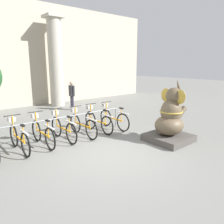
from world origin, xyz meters
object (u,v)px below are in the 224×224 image
object	(u,v)px
bicycle_5	(82,125)
bicycle_6	(98,121)
bicycle_7	(113,118)
bicycle_4	(63,128)
bicycle_3	(42,132)
elephant_statue	(170,120)
person_pedestrian	(72,93)
bicycle_2	(19,138)

from	to	relation	value
bicycle_5	bicycle_6	world-z (taller)	same
bicycle_7	bicycle_4	bearing A→B (deg)	178.41
bicycle_3	bicycle_4	world-z (taller)	same
bicycle_7	elephant_statue	xyz separation A→B (m)	(0.51, -2.27, 0.28)
bicycle_3	bicycle_5	world-z (taller)	same
bicycle_6	bicycle_7	size ratio (longest dim) A/B	1.00
person_pedestrian	bicycle_4	bearing A→B (deg)	-123.53
bicycle_2	bicycle_6	size ratio (longest dim) A/B	1.00
bicycle_5	elephant_statue	bearing A→B (deg)	-49.43
elephant_statue	person_pedestrian	bearing A→B (deg)	89.70
bicycle_4	bicycle_6	size ratio (longest dim) A/B	1.00
bicycle_3	elephant_statue	bearing A→B (deg)	-34.36
bicycle_7	person_pedestrian	distance (m)	4.20
bicycle_5	bicycle_7	size ratio (longest dim) A/B	1.00
bicycle_3	bicycle_4	bearing A→B (deg)	1.49
bicycle_2	elephant_statue	distance (m)	4.71
bicycle_7	elephant_statue	distance (m)	2.35
bicycle_4	elephant_statue	bearing A→B (deg)	-41.20
bicycle_3	bicycle_4	size ratio (longest dim) A/B	1.00
bicycle_5	bicycle_7	world-z (taller)	same
bicycle_4	bicycle_5	distance (m)	0.72
bicycle_2	elephant_statue	xyz separation A→B (m)	(4.11, -2.28, 0.28)
bicycle_4	bicycle_5	xyz separation A→B (m)	(0.72, -0.06, 0.00)
bicycle_3	elephant_statue	distance (m)	4.11
bicycle_4	person_pedestrian	bearing A→B (deg)	56.47
bicycle_2	person_pedestrian	xyz separation A→B (m)	(4.14, 4.12, 0.52)
bicycle_6	elephant_statue	distance (m)	2.65
bicycle_5	person_pedestrian	world-z (taller)	person_pedestrian
bicycle_2	bicycle_3	distance (m)	0.72
bicycle_7	elephant_statue	bearing A→B (deg)	-77.46
bicycle_3	bicycle_4	distance (m)	0.72
bicycle_2	person_pedestrian	size ratio (longest dim) A/B	1.10
bicycle_2	elephant_statue	size ratio (longest dim) A/B	0.84
bicycle_2	bicycle_7	size ratio (longest dim) A/B	1.00
bicycle_5	bicycle_2	bearing A→B (deg)	179.68
bicycle_2	bicycle_7	xyz separation A→B (m)	(3.60, -0.01, 0.00)
bicycle_5	bicycle_4	bearing A→B (deg)	175.17
bicycle_4	elephant_statue	size ratio (longest dim) A/B	0.84
bicycle_2	person_pedestrian	bearing A→B (deg)	44.89
bicycle_3	person_pedestrian	size ratio (longest dim) A/B	1.10
bicycle_3	bicycle_5	distance (m)	1.44
bicycle_6	bicycle_7	bearing A→B (deg)	-4.93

